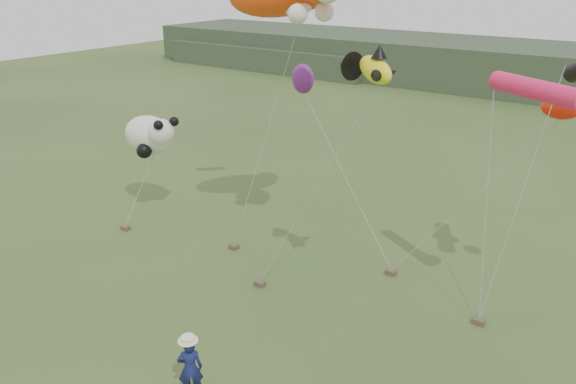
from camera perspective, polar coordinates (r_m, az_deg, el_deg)
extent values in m
plane|color=#385123|center=(16.85, -4.41, -17.15)|extent=(120.00, 120.00, 0.00)
cube|color=#2D3D28|center=(56.24, 26.71, 10.81)|extent=(90.00, 12.00, 4.00)
cube|color=#2D3D28|center=(65.35, -1.22, 13.64)|extent=(25.00, 8.00, 2.50)
imported|color=#151C4F|center=(15.50, -9.91, -17.23)|extent=(0.77, 0.77, 1.80)
cube|color=brown|center=(22.90, -5.51, -5.54)|extent=(0.36, 0.29, 0.18)
cube|color=brown|center=(20.34, -2.86, -9.24)|extent=(0.36, 0.29, 0.18)
cube|color=brown|center=(19.35, 18.82, -12.32)|extent=(0.36, 0.29, 0.18)
cube|color=brown|center=(25.36, -16.17, -3.52)|extent=(0.36, 0.29, 0.18)
cube|color=brown|center=(21.33, 10.45, -8.02)|extent=(0.36, 0.29, 0.18)
ellipsoid|color=white|center=(20.91, 0.29, 18.24)|extent=(1.68, 0.84, 0.52)
sphere|color=white|center=(19.25, 0.99, 17.64)|extent=(0.67, 0.67, 0.67)
sphere|color=white|center=(20.26, 3.70, 17.81)|extent=(0.67, 0.67, 0.67)
ellipsoid|color=yellow|center=(16.41, 8.88, 12.17)|extent=(1.55, 1.09, 1.01)
cone|color=black|center=(17.18, 5.90, 12.74)|extent=(0.94, 1.04, 0.84)
cone|color=black|center=(16.29, 9.29, 13.92)|extent=(0.47, 0.47, 0.38)
cone|color=black|center=(15.89, 8.99, 11.51)|extent=(0.50, 0.53, 0.38)
cone|color=black|center=(16.72, 10.49, 11.92)|extent=(0.50, 0.53, 0.38)
cylinder|color=#ED1D51|center=(17.42, 23.88, 9.49)|extent=(2.94, 2.01, 0.59)
ellipsoid|color=white|center=(26.06, -13.93, 5.68)|extent=(2.57, 1.71, 1.71)
sphere|color=white|center=(24.94, -12.75, 5.98)|extent=(1.14, 1.14, 1.14)
sphere|color=black|center=(24.38, -13.04, 6.64)|extent=(0.42, 0.42, 0.42)
sphere|color=black|center=(24.84, -11.51, 7.04)|extent=(0.42, 0.42, 0.42)
sphere|color=black|center=(25.37, -14.40, 4.07)|extent=(0.67, 0.67, 0.67)
sphere|color=black|center=(26.90, -14.48, 5.28)|extent=(0.67, 0.67, 0.67)
ellipsoid|color=red|center=(19.49, 25.97, 7.65)|extent=(1.17, 0.68, 0.68)
ellipsoid|color=#6B2078|center=(25.37, 1.52, 11.42)|extent=(1.07, 0.72, 1.31)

